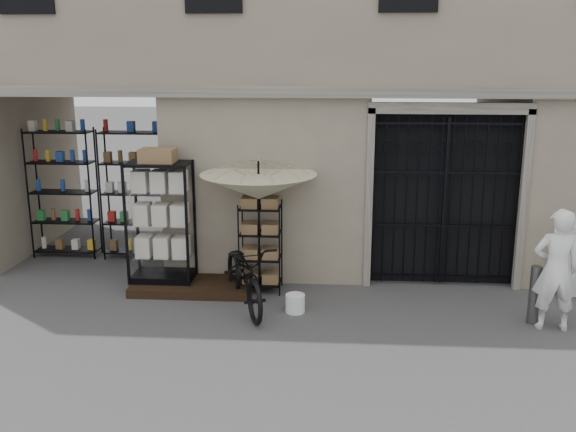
# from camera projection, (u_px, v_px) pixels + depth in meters

# --- Properties ---
(ground) EXTENTS (80.00, 80.00, 0.00)m
(ground) POSITION_uv_depth(u_px,v_px,m) (338.00, 334.00, 9.04)
(ground) COLOR #252528
(ground) RESTS_ON ground
(main_building) EXTENTS (14.00, 4.00, 9.00)m
(main_building) POSITION_uv_depth(u_px,v_px,m) (341.00, 17.00, 11.81)
(main_building) COLOR gray
(main_building) RESTS_ON ground
(shop_recess) EXTENTS (3.00, 1.70, 3.00)m
(shop_recess) POSITION_uv_depth(u_px,v_px,m) (91.00, 186.00, 11.69)
(shop_recess) COLOR black
(shop_recess) RESTS_ON ground
(shop_shelving) EXTENTS (2.70, 0.50, 2.50)m
(shop_shelving) POSITION_uv_depth(u_px,v_px,m) (99.00, 194.00, 12.23)
(shop_shelving) COLOR black
(shop_shelving) RESTS_ON ground
(iron_gate) EXTENTS (2.50, 0.21, 3.00)m
(iron_gate) POSITION_uv_depth(u_px,v_px,m) (443.00, 197.00, 10.76)
(iron_gate) COLOR black
(iron_gate) RESTS_ON ground
(step_platform) EXTENTS (2.00, 0.90, 0.15)m
(step_platform) POSITION_uv_depth(u_px,v_px,m) (193.00, 286.00, 10.68)
(step_platform) COLOR black
(step_platform) RESTS_ON ground
(display_cabinet) EXTENTS (1.14, 0.91, 2.16)m
(display_cabinet) POSITION_uv_depth(u_px,v_px,m) (161.00, 228.00, 10.58)
(display_cabinet) COLOR black
(display_cabinet) RESTS_ON step_platform
(wire_rack) EXTENTS (0.79, 0.69, 1.51)m
(wire_rack) POSITION_uv_depth(u_px,v_px,m) (261.00, 248.00, 10.54)
(wire_rack) COLOR black
(wire_rack) RESTS_ON ground
(market_umbrella) EXTENTS (1.82, 1.85, 2.64)m
(market_umbrella) POSITION_uv_depth(u_px,v_px,m) (259.00, 180.00, 10.14)
(market_umbrella) COLOR black
(market_umbrella) RESTS_ON ground
(white_bucket) EXTENTS (0.29, 0.29, 0.28)m
(white_bucket) POSITION_uv_depth(u_px,v_px,m) (295.00, 303.00, 9.78)
(white_bucket) COLOR white
(white_bucket) RESTS_ON ground
(bicycle) EXTENTS (1.07, 1.27, 2.07)m
(bicycle) POSITION_uv_depth(u_px,v_px,m) (245.00, 307.00, 10.01)
(bicycle) COLOR black
(bicycle) RESTS_ON ground
(steel_bollard) EXTENTS (0.17, 0.17, 0.87)m
(steel_bollard) POSITION_uv_depth(u_px,v_px,m) (534.00, 295.00, 9.31)
(steel_bollard) COLOR #525353
(steel_bollard) RESTS_ON ground
(shopkeeper) EXTENTS (0.72, 1.80, 0.42)m
(shopkeeper) POSITION_uv_depth(u_px,v_px,m) (550.00, 328.00, 9.22)
(shopkeeper) COLOR white
(shopkeeper) RESTS_ON ground
(easel_sign) EXTENTS (0.61, 0.70, 1.25)m
(easel_sign) POSITION_uv_depth(u_px,v_px,m) (576.00, 259.00, 10.28)
(easel_sign) COLOR silver
(easel_sign) RESTS_ON ground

